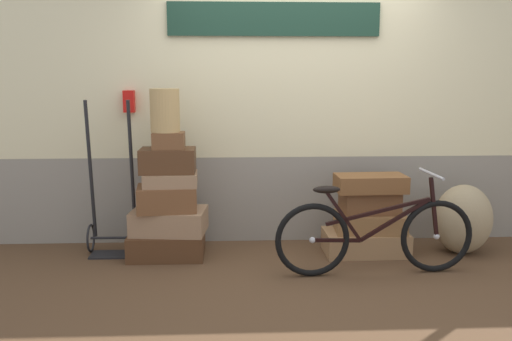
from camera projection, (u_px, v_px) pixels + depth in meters
name	position (u px, v px, depth m)	size (l,w,h in m)	color
ground	(303.00, 270.00, 4.70)	(8.75, 5.20, 0.06)	#513823
station_building	(294.00, 109.00, 5.30)	(6.75, 0.74, 2.54)	gray
suitcase_0	(167.00, 244.00, 4.95)	(0.66, 0.48, 0.22)	#4C2D19
suitcase_1	(169.00, 221.00, 4.91)	(0.64, 0.43, 0.21)	#937051
suitcase_2	(167.00, 198.00, 4.84)	(0.51, 0.37, 0.22)	brown
suitcase_3	(171.00, 179.00, 4.83)	(0.46, 0.35, 0.11)	#937051
suitcase_4	(168.00, 160.00, 4.82)	(0.47, 0.32, 0.21)	#4C2D19
suitcase_5	(169.00, 141.00, 4.75)	(0.27, 0.20, 0.15)	brown
suitcase_6	(365.00, 242.00, 5.02)	(0.74, 0.42, 0.20)	#9E754C
suitcase_7	(370.00, 222.00, 4.98)	(0.62, 0.36, 0.17)	olive
suitcase_8	(370.00, 202.00, 4.98)	(0.50, 0.30, 0.20)	brown
suitcase_9	(371.00, 183.00, 4.91)	(0.61, 0.31, 0.15)	brown
wicker_basket	(165.00, 110.00, 4.73)	(0.25, 0.25, 0.37)	tan
luggage_trolley	(113.00, 216.00, 5.00)	(0.45, 0.35, 1.39)	black
burlap_sack	(463.00, 219.00, 4.99)	(0.52, 0.44, 0.63)	#9E8966
bicycle	(374.00, 235.00, 4.46)	(1.64, 0.46, 0.84)	black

